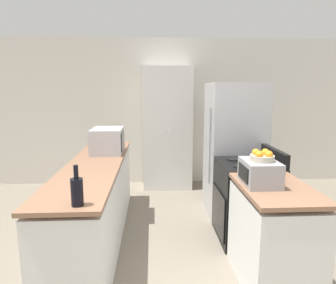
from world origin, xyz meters
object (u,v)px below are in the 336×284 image
at_px(wine_bottle, 77,191).
at_px(fruit_bowl, 262,156).
at_px(microwave, 108,141).
at_px(stove, 247,200).
at_px(pantry_cabinet, 167,128).
at_px(toaster_oven, 260,173).
at_px(refrigerator, 234,150).

distance_m(wine_bottle, fruit_bowl, 1.54).
relative_size(microwave, fruit_bowl, 2.59).
height_order(stove, fruit_bowl, fruit_bowl).
distance_m(pantry_cabinet, fruit_bowl, 2.77).
height_order(pantry_cabinet, microwave, pantry_cabinet).
bearing_deg(fruit_bowl, wine_bottle, -165.18).
height_order(microwave, fruit_bowl, microwave).
relative_size(pantry_cabinet, toaster_oven, 5.56).
xyz_separation_m(stove, microwave, (-1.66, 0.64, 0.61)).
distance_m(pantry_cabinet, refrigerator, 1.46).
height_order(stove, refrigerator, refrigerator).
relative_size(stove, microwave, 2.01).
xyz_separation_m(pantry_cabinet, fruit_bowl, (0.68, -2.68, 0.11)).
xyz_separation_m(pantry_cabinet, toaster_oven, (0.67, -2.67, -0.03)).
relative_size(refrigerator, toaster_oven, 4.80).
bearing_deg(pantry_cabinet, stove, -66.85).
relative_size(refrigerator, wine_bottle, 6.02).
bearing_deg(wine_bottle, fruit_bowl, 14.82).
bearing_deg(refrigerator, stove, -93.04).
relative_size(microwave, wine_bottle, 1.77).
xyz_separation_m(stove, toaster_oven, (-0.15, -0.75, 0.55)).
xyz_separation_m(refrigerator, microwave, (-1.70, -0.12, 0.16)).
xyz_separation_m(pantry_cabinet, refrigerator, (0.86, -1.16, -0.14)).
bearing_deg(refrigerator, wine_bottle, -131.10).
xyz_separation_m(microwave, fruit_bowl, (1.52, -1.39, 0.09)).
bearing_deg(refrigerator, microwave, -175.86).
xyz_separation_m(stove, fruit_bowl, (-0.14, -0.76, 0.70)).
distance_m(refrigerator, microwave, 1.71).
relative_size(wine_bottle, fruit_bowl, 1.46).
xyz_separation_m(microwave, toaster_oven, (1.51, -1.39, -0.05)).
bearing_deg(microwave, stove, -20.98).
distance_m(refrigerator, fruit_bowl, 1.55).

